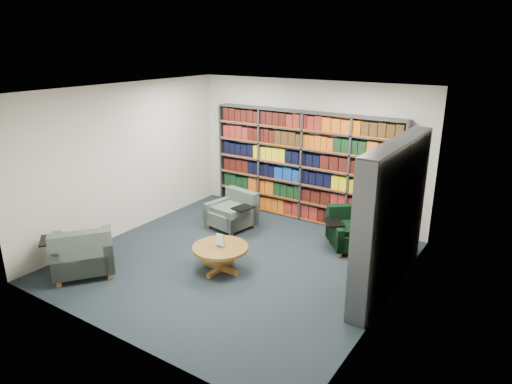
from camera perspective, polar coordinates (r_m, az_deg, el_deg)
The scene contains 7 objects.
room_shell at distance 7.20m, azimuth -2.62°, elevation 1.39°, with size 5.02×5.02×2.82m.
bookshelf_back at distance 9.21m, azimuth 5.96°, elevation 3.13°, with size 4.00×0.28×2.20m.
bookshelf_right at distance 6.84m, azimuth 16.66°, elevation -3.00°, with size 0.28×2.50×2.20m.
chair_teal_left at distance 8.99m, azimuth -2.75°, elevation -2.62°, with size 0.98×0.90×0.71m.
chair_green_right at distance 8.30m, azimuth 11.84°, elevation -4.83°, with size 1.09×1.09×0.71m.
chair_teal_front at distance 7.66m, azimuth -20.81°, elevation -7.39°, with size 1.26×1.26×0.82m.
coffee_table at distance 7.30m, azimuth -4.48°, elevation -7.40°, with size 0.89×0.89×0.62m.
Camera 1 is at (4.05, -5.58, 3.49)m, focal length 32.00 mm.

